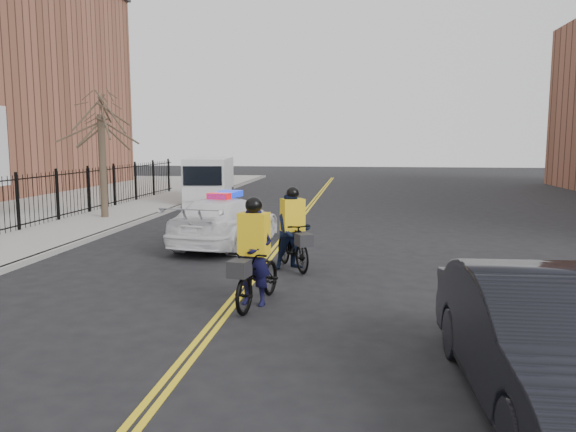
{
  "coord_description": "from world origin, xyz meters",
  "views": [
    {
      "loc": [
        2.43,
        -10.89,
        3.1
      ],
      "look_at": [
        0.68,
        2.59,
        1.3
      ],
      "focal_mm": 35.0,
      "sensor_mm": 36.0,
      "label": 1
    }
  ],
  "objects_px": {
    "cargo_van": "(209,181)",
    "cyclist_far": "(293,237)",
    "cyclist_near": "(254,268)",
    "police_cruiser": "(226,221)",
    "dark_sedan": "(546,342)"
  },
  "relations": [
    {
      "from": "dark_sedan",
      "to": "cargo_van",
      "type": "distance_m",
      "value": 23.32
    },
    {
      "from": "cargo_van",
      "to": "cyclist_far",
      "type": "bearing_deg",
      "value": -75.6
    },
    {
      "from": "cyclist_far",
      "to": "dark_sedan",
      "type": "bearing_deg",
      "value": -89.2
    },
    {
      "from": "police_cruiser",
      "to": "cyclist_far",
      "type": "xyz_separation_m",
      "value": [
        2.38,
        -2.92,
        0.07
      ]
    },
    {
      "from": "cyclist_near",
      "to": "cyclist_far",
      "type": "distance_m",
      "value": 3.13
    },
    {
      "from": "cargo_van",
      "to": "cyclist_near",
      "type": "distance_m",
      "value": 18.36
    },
    {
      "from": "cyclist_near",
      "to": "dark_sedan",
      "type": "bearing_deg",
      "value": -31.78
    },
    {
      "from": "dark_sedan",
      "to": "cyclist_near",
      "type": "xyz_separation_m",
      "value": [
        -4.15,
        3.7,
        -0.07
      ]
    },
    {
      "from": "cyclist_far",
      "to": "cargo_van",
      "type": "bearing_deg",
      "value": 84.45
    },
    {
      "from": "cyclist_far",
      "to": "police_cruiser",
      "type": "bearing_deg",
      "value": 100.99
    },
    {
      "from": "cyclist_near",
      "to": "cyclist_far",
      "type": "xyz_separation_m",
      "value": [
        0.37,
        3.11,
        0.08
      ]
    },
    {
      "from": "dark_sedan",
      "to": "police_cruiser",
      "type": "bearing_deg",
      "value": 119.84
    },
    {
      "from": "cyclist_near",
      "to": "police_cruiser",
      "type": "bearing_deg",
      "value": 118.43
    },
    {
      "from": "dark_sedan",
      "to": "cyclist_near",
      "type": "distance_m",
      "value": 5.56
    },
    {
      "from": "dark_sedan",
      "to": "cyclist_far",
      "type": "relative_size",
      "value": 2.38
    }
  ]
}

